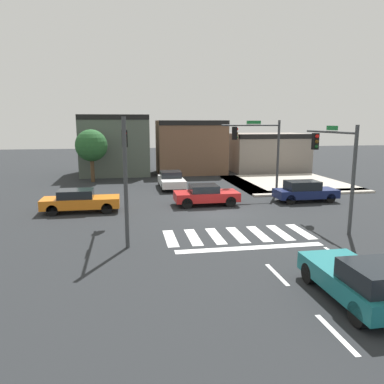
# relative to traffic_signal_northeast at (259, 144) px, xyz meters

# --- Properties ---
(ground_plane) EXTENTS (120.00, 120.00, 0.00)m
(ground_plane) POSITION_rel_traffic_signal_northeast_xyz_m (-4.51, -5.29, -3.92)
(ground_plane) COLOR #232628
(crosswalk_near) EXTENTS (7.24, 2.69, 0.01)m
(crosswalk_near) POSITION_rel_traffic_signal_northeast_xyz_m (-4.51, -9.79, -3.92)
(crosswalk_near) COLOR silver
(crosswalk_near) RESTS_ON ground_plane
(lane_markings) EXTENTS (6.80, 18.75, 0.01)m
(lane_markings) POSITION_rel_traffic_signal_northeast_xyz_m (-3.35, -16.71, -3.92)
(lane_markings) COLOR white
(lane_markings) RESTS_ON ground_plane
(bike_detector_marking) EXTENTS (0.93, 0.93, 0.01)m
(bike_detector_marking) POSITION_rel_traffic_signal_northeast_xyz_m (-2.38, -14.43, -3.92)
(bike_detector_marking) COLOR yellow
(bike_detector_marking) RESTS_ON ground_plane
(curb_corner_northeast) EXTENTS (10.00, 10.60, 0.15)m
(curb_corner_northeast) POSITION_rel_traffic_signal_northeast_xyz_m (3.98, 4.13, -3.85)
(curb_corner_northeast) COLOR #B2AA9E
(curb_corner_northeast) RESTS_ON ground_plane
(storefront_row) EXTENTS (24.63, 6.91, 6.25)m
(storefront_row) POSITION_rel_traffic_signal_northeast_xyz_m (-3.75, 13.72, -1.15)
(storefront_row) COLOR #4C564C
(storefront_row) RESTS_ON ground_plane
(traffic_signal_northeast) EXTENTS (4.55, 0.32, 5.66)m
(traffic_signal_northeast) POSITION_rel_traffic_signal_northeast_xyz_m (0.00, 0.00, 0.00)
(traffic_signal_northeast) COLOR #383A3D
(traffic_signal_northeast) RESTS_ON ground_plane
(traffic_signal_southeast) EXTENTS (0.32, 5.08, 5.39)m
(traffic_signal_southeast) POSITION_rel_traffic_signal_northeast_xyz_m (1.03, -8.79, -0.17)
(traffic_signal_southeast) COLOR #383A3D
(traffic_signal_southeast) RESTS_ON ground_plane
(traffic_signal_southwest) EXTENTS (0.32, 6.01, 5.75)m
(traffic_signal_southwest) POSITION_rel_traffic_signal_northeast_xyz_m (-9.90, -8.50, 0.03)
(traffic_signal_southwest) COLOR #383A3D
(traffic_signal_southwest) RESTS_ON ground_plane
(car_red) EXTENTS (4.27, 1.94, 1.38)m
(car_red) POSITION_rel_traffic_signal_northeast_xyz_m (-4.66, -2.87, -3.21)
(car_red) COLOR red
(car_red) RESTS_ON ground_plane
(car_orange) EXTENTS (4.69, 1.71, 1.42)m
(car_orange) POSITION_rel_traffic_signal_northeast_xyz_m (-12.77, -3.49, -3.20)
(car_orange) COLOR orange
(car_orange) RESTS_ON ground_plane
(car_white) EXTENTS (1.93, 4.50, 1.40)m
(car_white) POSITION_rel_traffic_signal_northeast_xyz_m (-6.18, 4.03, -3.21)
(car_white) COLOR white
(car_white) RESTS_ON ground_plane
(car_navy) EXTENTS (4.33, 1.73, 1.47)m
(car_navy) POSITION_rel_traffic_signal_northeast_xyz_m (2.43, -2.94, -3.17)
(car_navy) COLOR #141E4C
(car_navy) RESTS_ON ground_plane
(car_teal) EXTENTS (1.92, 4.22, 1.52)m
(car_teal) POSITION_rel_traffic_signal_northeast_xyz_m (-2.87, -17.35, -3.17)
(car_teal) COLOR #196B70
(car_teal) RESTS_ON ground_plane
(roadside_tree) EXTENTS (2.94, 2.94, 4.87)m
(roadside_tree) POSITION_rel_traffic_signal_northeast_xyz_m (-13.01, 8.71, -0.55)
(roadside_tree) COLOR #4C3823
(roadside_tree) RESTS_ON ground_plane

